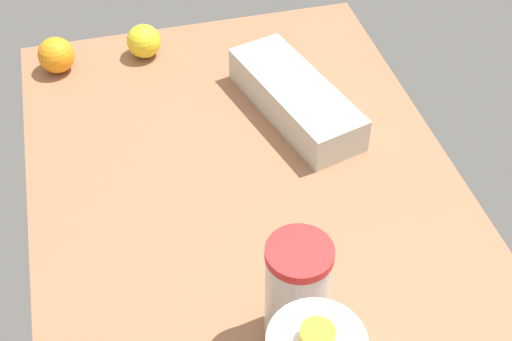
# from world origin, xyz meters

# --- Properties ---
(countertop) EXTENTS (1.20, 0.76, 0.03)m
(countertop) POSITION_xyz_m (0.00, 0.00, 0.01)
(countertop) COLOR #966344
(countertop) RESTS_ON ground
(tumbler_cup) EXTENTS (0.09, 0.09, 0.19)m
(tumbler_cup) POSITION_xyz_m (-0.25, 0.01, 0.13)
(tumbler_cup) COLOR silver
(tumbler_cup) RESTS_ON countertop
(egg_carton) EXTENTS (0.35, 0.20, 0.07)m
(egg_carton) POSITION_xyz_m (0.24, -0.14, 0.07)
(egg_carton) COLOR beige
(egg_carton) RESTS_ON countertop
(orange_far_back) EXTENTS (0.08, 0.08, 0.08)m
(orange_far_back) POSITION_xyz_m (0.50, 0.30, 0.07)
(orange_far_back) COLOR orange
(orange_far_back) RESTS_ON countertop
(lemon_near_front) EXTENTS (0.07, 0.07, 0.07)m
(lemon_near_front) POSITION_xyz_m (0.51, 0.12, 0.07)
(lemon_near_front) COLOR yellow
(lemon_near_front) RESTS_ON countertop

